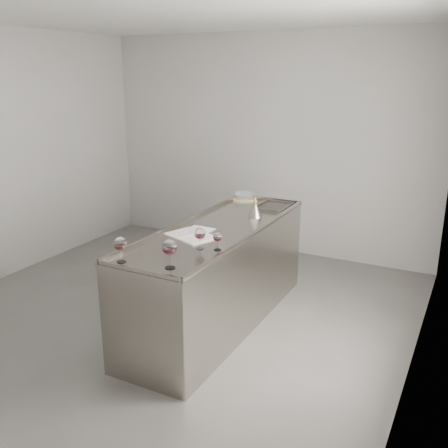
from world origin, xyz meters
The scene contains 11 objects.
room_shell centered at (0.00, 0.00, 1.40)m, with size 4.54×5.04×2.84m.
counter centered at (0.50, 0.30, 0.47)m, with size 0.77×2.42×0.97m.
wine_glass_left centered at (0.27, -0.78, 1.08)m, with size 0.10×0.10×0.20m.
wine_glass_middle centered at (0.64, -0.26, 1.06)m, with size 0.09×0.09×0.17m.
wine_glass_right centered at (0.65, -0.71, 1.10)m, with size 0.11×0.11×0.22m.
wine_glass_small centered at (0.78, -0.21, 1.04)m, with size 0.07×0.07×0.15m.
notebook centered at (0.40, -0.02, 0.95)m, with size 0.48×0.41×0.02m.
loose_paper_top centered at (0.38, 0.11, 0.94)m, with size 0.23×0.34×0.00m, color silver.
trivet centered at (0.26, 1.38, 0.95)m, with size 0.25×0.25×0.02m, color beige.
ceramic_bowl centered at (0.26, 1.38, 0.99)m, with size 0.22×0.22×0.05m, color #87989E.
wine_funnel centered at (0.65, 0.80, 1.00)m, with size 0.14×0.14×0.21m.
Camera 1 is at (2.56, -3.51, 2.29)m, focal length 40.00 mm.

